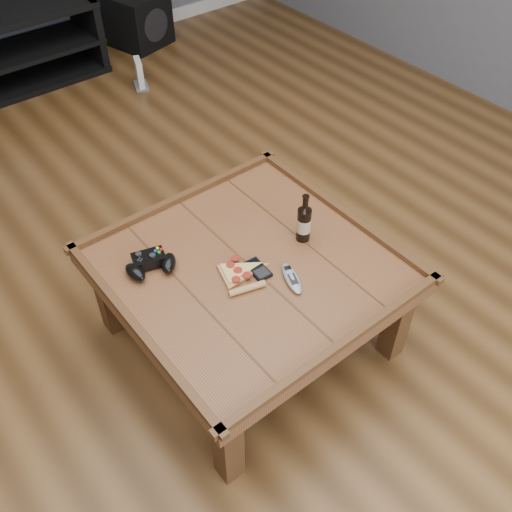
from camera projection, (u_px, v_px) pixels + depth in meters
ground at (250, 337)px, 2.46m from camera, size 6.00×6.00×0.00m
coffee_table at (249, 276)px, 2.19m from camera, size 1.03×1.03×0.48m
beer_bottle at (304, 222)px, 2.19m from camera, size 0.06×0.06×0.21m
game_controller at (151, 264)px, 2.11m from camera, size 0.21×0.17×0.06m
pizza_slice at (239, 274)px, 2.10m from camera, size 0.22×0.28×0.03m
smartphone at (258, 269)px, 2.12m from camera, size 0.07×0.12×0.02m
remote_control at (292, 278)px, 2.08m from camera, size 0.10×0.17×0.02m
subwoofer at (138, 19)px, 4.36m from camera, size 0.47×0.47×0.38m
game_console at (140, 75)px, 3.95m from camera, size 0.14×0.18×0.20m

